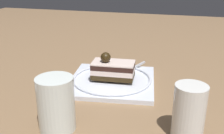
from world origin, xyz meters
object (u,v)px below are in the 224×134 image
at_px(dessert_plate, 112,80).
at_px(drink_glass_near, 189,115).
at_px(fork, 133,68).
at_px(drink_glass_far, 56,107).
at_px(cake_slice, 113,69).

xyz_separation_m(dessert_plate, drink_glass_near, (-0.21, -0.20, 0.04)).
bearing_deg(fork, drink_glass_far, 164.35).
xyz_separation_m(dessert_plate, fork, (0.08, -0.04, 0.01)).
bearing_deg(dessert_plate, fork, -28.78).
bearing_deg(fork, dessert_plate, 151.22).
xyz_separation_m(drink_glass_near, drink_glass_far, (-0.04, 0.25, -0.00)).
distance_m(dessert_plate, cake_slice, 0.03).
bearing_deg(drink_glass_far, fork, -15.65).
relative_size(fork, drink_glass_near, 1.11).
height_order(cake_slice, drink_glass_near, drink_glass_near).
distance_m(cake_slice, drink_glass_near, 0.29).
distance_m(fork, drink_glass_near, 0.33).
height_order(fork, drink_glass_near, drink_glass_near).
height_order(dessert_plate, fork, fork).
relative_size(dessert_plate, drink_glass_far, 2.35).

